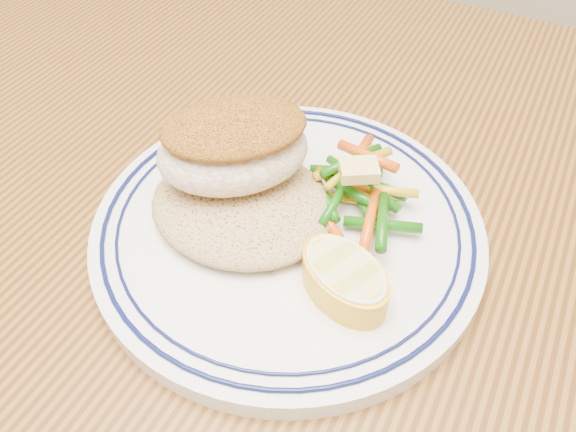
# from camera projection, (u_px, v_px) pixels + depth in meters

# --- Properties ---
(dining_table) EXTENTS (1.50, 0.90, 0.75)m
(dining_table) POSITION_uv_depth(u_px,v_px,m) (229.00, 345.00, 0.44)
(dining_table) COLOR #4C2C0F
(dining_table) RESTS_ON ground
(plate) EXTENTS (0.27, 0.27, 0.02)m
(plate) POSITION_uv_depth(u_px,v_px,m) (288.00, 227.00, 0.39)
(plate) COLOR silver
(plate) RESTS_ON dining_table
(rice_pilaf) EXTENTS (0.13, 0.11, 0.02)m
(rice_pilaf) POSITION_uv_depth(u_px,v_px,m) (242.00, 201.00, 0.38)
(rice_pilaf) COLOR #A18250
(rice_pilaf) RESTS_ON plate
(fish_fillet) EXTENTS (0.12, 0.12, 0.05)m
(fish_fillet) POSITION_uv_depth(u_px,v_px,m) (233.00, 145.00, 0.37)
(fish_fillet) COLOR beige
(fish_fillet) RESTS_ON rice_pilaf
(vegetable_pile) EXTENTS (0.09, 0.10, 0.03)m
(vegetable_pile) POSITION_uv_depth(u_px,v_px,m) (357.00, 188.00, 0.38)
(vegetable_pile) COLOR gold
(vegetable_pile) RESTS_ON plate
(butter_pat) EXTENTS (0.03, 0.03, 0.01)m
(butter_pat) POSITION_uv_depth(u_px,v_px,m) (359.00, 170.00, 0.37)
(butter_pat) COLOR #E9CF71
(butter_pat) RESTS_ON vegetable_pile
(lemon_wedge) EXTENTS (0.08, 0.08, 0.02)m
(lemon_wedge) POSITION_uv_depth(u_px,v_px,m) (345.00, 278.00, 0.33)
(lemon_wedge) COLOR yellow
(lemon_wedge) RESTS_ON plate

